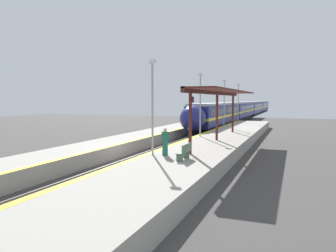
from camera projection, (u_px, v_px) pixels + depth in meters
The scene contains 14 objects.
ground_plane at pixel (138, 160), 23.16m from camera, with size 120.00×120.00×0.00m, color #423F3D.
rail_left at pixel (129, 159), 23.41m from camera, with size 0.08×90.00×0.15m, color slate.
rail_right at pixel (147, 160), 22.89m from camera, with size 0.08×90.00×0.15m, color slate.
train at pixel (247, 109), 75.36m from camera, with size 2.88×89.67×3.84m.
platform_right at pixel (195, 157), 21.61m from camera, with size 4.89×64.00×0.98m.
platform_left at pixel (96, 151), 24.39m from camera, with size 3.55×64.00×0.98m.
platform_bench at pixel (184, 151), 18.02m from camera, with size 0.44×1.53×0.89m.
person_waiting at pixel (165, 141), 19.45m from camera, with size 0.36×0.22×1.64m.
railway_signal at pixel (193, 110), 43.69m from camera, with size 0.28×0.28×4.71m.
lamppost_near at pixel (152, 101), 19.61m from camera, with size 0.36×0.20×5.70m.
lamppost_mid at pixel (200, 100), 29.50m from camera, with size 0.36×0.20×5.70m.
lamppost_far at pixel (224, 100), 39.40m from camera, with size 0.36×0.20×5.70m.
lamppost_farthest at pixel (238, 100), 49.29m from camera, with size 0.36×0.20×5.70m.
station_canopy at pixel (224, 94), 26.38m from camera, with size 2.02×17.65×4.07m.
Camera 1 is at (10.27, -20.57, 4.28)m, focal length 35.00 mm.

